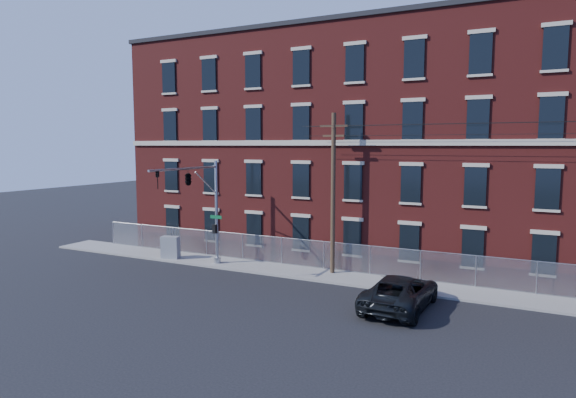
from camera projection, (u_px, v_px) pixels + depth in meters
The scene contains 8 objects.
ground at pixel (261, 294), 27.28m from camera, with size 140.00×140.00×0.00m, color black.
sidewalk at pixel (503, 298), 26.41m from camera, with size 65.00×3.00×0.12m, color gray.
mill_building at pixel (517, 145), 33.48m from camera, with size 55.30×14.32×16.30m.
chain_link_fence at pixel (506, 274), 27.46m from camera, with size 59.06×0.06×1.85m.
traffic_signal_mast at pixel (195, 189), 31.30m from camera, with size 0.90×6.75×7.00m.
utility_pole_near at pixel (333, 191), 30.80m from camera, with size 1.80×0.28×10.00m.
pickup_truck at pixel (400, 292), 24.77m from camera, with size 2.79×6.05×1.68m, color black.
utility_cabinet at pixel (170, 247), 35.27m from camera, with size 1.26×0.63×1.57m, color gray.
Camera 1 is at (13.16, -23.12, 8.13)m, focal length 30.92 mm.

